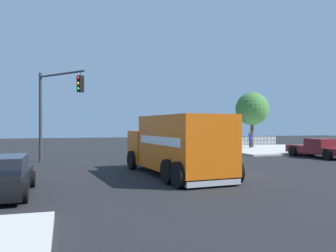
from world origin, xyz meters
The scene contains 9 objects.
ground_plane centered at (0.00, 0.00, 0.00)m, with size 100.00×100.00×0.00m, color black.
sidewalk_corner_near centered at (-12.58, -12.58, 0.07)m, with size 11.31×11.31×0.14m, color beige.
delivery_truck centered at (1.66, 0.92, 1.46)m, with size 3.48×7.77×2.80m.
traffic_light_primary centered at (7.29, -6.38, 3.77)m, with size 2.71×3.53×5.71m.
pickup_maroon centered at (-11.21, -4.89, 0.73)m, with size 2.53×5.32×1.38m.
sedan_black centered at (8.76, 3.51, 0.63)m, with size 2.05×4.31×1.31m.
pedestrian_near_corner centered at (-11.00, -14.56, 1.03)m, with size 0.28×0.52×1.57m.
picket_fence_run centered at (-12.58, -17.98, 0.62)m, with size 7.12×0.05×0.95m.
shade_tree_near centered at (-11.52, -15.14, 3.97)m, with size 3.32×3.32×5.51m.
Camera 1 is at (6.69, 16.45, 2.37)m, focal length 37.67 mm.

